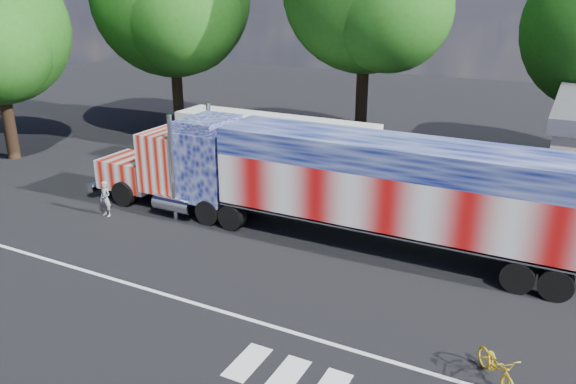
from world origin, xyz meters
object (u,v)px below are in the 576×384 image
at_px(coach_bus, 274,147).
at_px(woman, 105,199).
at_px(semi_truck, 331,181).
at_px(bicycle, 497,366).

relative_size(coach_bus, woman, 6.87).
bearing_deg(woman, semi_truck, 20.92).
bearing_deg(bicycle, woman, 130.24).
bearing_deg(coach_bus, bicycle, -42.78).
relative_size(semi_truck, coach_bus, 1.98).
bearing_deg(semi_truck, coach_bus, 134.76).
height_order(semi_truck, bicycle, semi_truck).
xyz_separation_m(semi_truck, coach_bus, (-5.68, 5.73, -0.73)).
bearing_deg(woman, coach_bus, 70.75).
xyz_separation_m(coach_bus, woman, (-3.97, -8.20, -0.86)).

